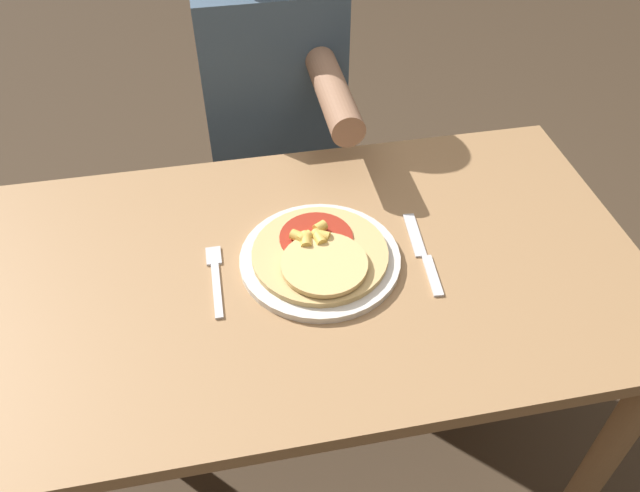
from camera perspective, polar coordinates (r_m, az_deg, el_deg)
The scene contains 7 objects.
ground_plane at distance 1.77m, azimuth -1.08°, elevation -19.01°, with size 8.00×8.00×0.00m, color #423323.
dining_table at distance 1.24m, azimuth -1.47°, elevation -5.70°, with size 1.27×0.71×0.75m.
plate at distance 1.15m, azimuth 0.00°, elevation -1.18°, with size 0.30×0.30×0.01m.
pizza at distance 1.14m, azimuth 0.02°, elevation -0.73°, with size 0.25×0.25×0.04m.
fork at distance 1.14m, azimuth -9.53°, elevation -2.70°, with size 0.03×0.18×0.00m.
knife at distance 1.18m, azimuth 9.41°, elevation -0.74°, with size 0.03×0.22×0.00m.
person_diner at distance 1.66m, azimuth -4.18°, elevation 12.43°, with size 0.35×0.52×1.22m.
Camera 1 is at (-0.12, -0.79, 1.58)m, focal length 35.00 mm.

